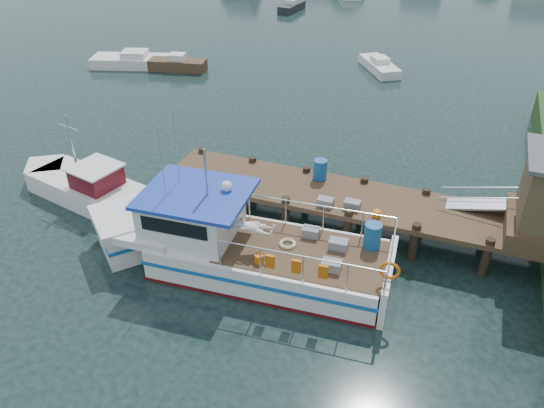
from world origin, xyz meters
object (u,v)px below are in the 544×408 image
(lobster_boat, at_px, (231,244))
(work_boat, at_px, (87,186))
(moored_a, at_px, (136,61))
(moored_rowboat, at_px, (178,64))
(moored_b, at_px, (379,65))
(moored_e, at_px, (292,7))
(dock, at_px, (482,202))

(lobster_boat, bearing_deg, work_boat, 161.60)
(lobster_boat, distance_m, moored_a, 24.49)
(moored_rowboat, relative_size, moored_b, 0.94)
(work_boat, xyz_separation_m, moored_e, (-3.57, 37.10, -0.20))
(moored_a, relative_size, moored_e, 1.61)
(moored_a, bearing_deg, dock, -28.00)
(work_boat, relative_size, moored_a, 1.12)
(moored_rowboat, bearing_deg, lobster_boat, -37.32)
(lobster_boat, xyz_separation_m, moored_a, (-16.22, 18.34, -0.58))
(dock, distance_m, moored_a, 28.22)
(work_boat, distance_m, moored_b, 23.44)
(moored_a, distance_m, moored_e, 21.29)
(moored_b, height_order, moored_e, moored_e)
(work_boat, height_order, moored_e, work_boat)
(lobster_boat, height_order, moored_b, lobster_boat)
(lobster_boat, xyz_separation_m, work_boat, (-7.88, 2.00, -0.40))
(moored_a, xyz_separation_m, moored_e, (4.76, 20.75, -0.02))
(work_boat, xyz_separation_m, moored_rowboat, (-5.06, 16.73, -0.17))
(dock, bearing_deg, work_boat, -172.52)
(lobster_boat, xyz_separation_m, moored_b, (0.54, 23.87, -0.65))
(dock, bearing_deg, lobster_boat, -153.11)
(moored_e, bearing_deg, dock, -65.70)
(lobster_boat, distance_m, moored_b, 23.88)
(lobster_boat, height_order, moored_e, lobster_boat)
(work_boat, relative_size, moored_b, 1.63)
(dock, relative_size, work_boat, 2.26)
(work_boat, xyz_separation_m, moored_b, (8.43, 21.87, -0.25))
(dock, distance_m, work_boat, 16.17)
(moored_a, bearing_deg, moored_rowboat, 9.12)
(moored_rowboat, bearing_deg, moored_a, -155.26)
(moored_b, bearing_deg, lobster_boat, -70.03)
(lobster_boat, bearing_deg, moored_e, 102.14)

